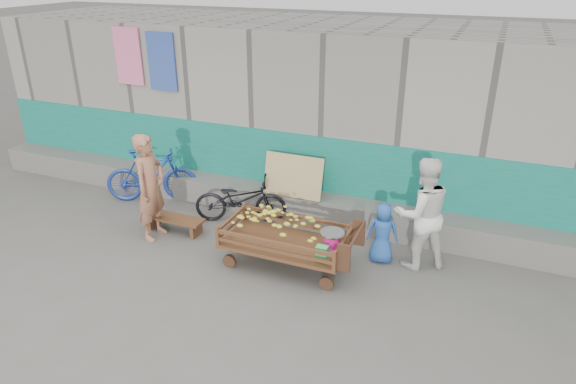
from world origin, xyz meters
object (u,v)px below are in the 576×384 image
at_px(banana_cart, 283,232).
at_px(child, 383,233).
at_px(woman, 422,213).
at_px(bicycle_blue, 152,176).
at_px(bicycle_dark, 240,200).
at_px(vendor_man, 150,187).
at_px(bench, 174,221).

xyz_separation_m(banana_cart, child, (1.26, 0.68, -0.10)).
distance_m(woman, bicycle_blue, 4.80).
height_order(child, bicycle_blue, bicycle_blue).
bearing_deg(child, bicycle_blue, -14.23).
bearing_deg(bicycle_blue, bicycle_dark, -117.94).
bearing_deg(woman, bicycle_dark, -35.14).
distance_m(vendor_man, bicycle_blue, 1.40).
relative_size(bench, woman, 0.61).
xyz_separation_m(bench, child, (3.28, 0.39, 0.27)).
distance_m(child, bicycle_blue, 4.30).
relative_size(bench, child, 1.10).
xyz_separation_m(vendor_man, child, (3.47, 0.64, -0.39)).
distance_m(bench, vendor_man, 0.73).
height_order(banana_cart, woman, woman).
xyz_separation_m(bench, vendor_man, (-0.19, -0.25, 0.66)).
distance_m(bench, bicycle_dark, 1.12).
xyz_separation_m(banana_cart, vendor_man, (-2.22, 0.04, 0.29)).
bearing_deg(vendor_man, banana_cart, -93.12).
xyz_separation_m(woman, bicycle_dark, (-2.95, 0.24, -0.42)).
bearing_deg(bench, bicycle_dark, 41.00).
distance_m(bench, bicycle_blue, 1.34).
bearing_deg(banana_cart, bench, 172.03).
height_order(woman, bicycle_dark, woman).
distance_m(banana_cart, child, 1.43).
bearing_deg(child, banana_cart, 19.99).
bearing_deg(bench, bicycle_blue, 140.16).
bearing_deg(bicycle_blue, woman, -118.63).
relative_size(banana_cart, bicycle_blue, 1.17).
relative_size(woman, bicycle_dark, 1.08).
relative_size(bicycle_dark, bicycle_blue, 0.92).
height_order(banana_cart, child, child).
relative_size(vendor_man, bicycle_blue, 1.03).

